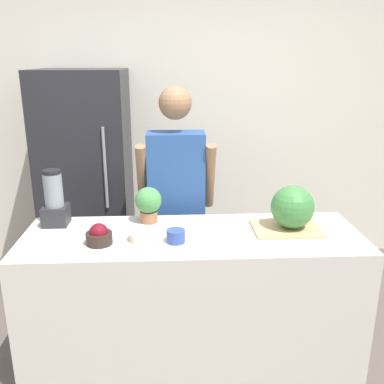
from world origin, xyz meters
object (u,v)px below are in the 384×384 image
person (176,205)px  watermelon (292,207)px  bowl_small_blue (176,236)px  potted_plant (148,203)px  bowl_cream (143,235)px  blender (55,202)px  refrigerator (88,178)px  bowl_cherries (99,236)px

person → watermelon: (0.68, -0.52, 0.15)m
person → bowl_small_blue: bearing=-91.2°
watermelon → potted_plant: watermelon is taller
bowl_cream → bowl_small_blue: size_ratio=1.53×
blender → watermelon: bearing=-6.2°
refrigerator → bowl_small_blue: (0.73, -1.35, 0.03)m
person → bowl_cherries: 0.81m
bowl_cherries → blender: 0.45m
watermelon → potted_plant: (-0.86, 0.17, -0.02)m
bowl_cream → bowl_small_blue: bowl_cream is taller
watermelon → bowl_cream: bearing=-172.5°
person → blender: person is taller
person → blender: bearing=-153.8°
person → bowl_cherries: bearing=-122.9°
bowl_cherries → refrigerator: bearing=102.9°
bowl_cherries → bowl_small_blue: (0.42, 0.00, -0.01)m
refrigerator → person: bearing=-42.3°
watermelon → bowl_cream: size_ratio=1.61×
potted_plant → blender: bearing=-178.8°
watermelon → bowl_cream: watermelon is taller
blender → potted_plant: (0.57, 0.01, -0.02)m
watermelon → bowl_small_blue: 0.72m
person → bowl_cream: 0.67m
bowl_cherries → bowl_small_blue: 0.42m
potted_plant → bowl_small_blue: bearing=-62.8°
person → bowl_cherries: person is taller
potted_plant → bowl_cherries: bearing=-129.0°
person → watermelon: bearing=-37.6°
bowl_cream → bowl_small_blue: bearing=-11.3°
person → bowl_cream: size_ratio=10.69×
bowl_cherries → potted_plant: potted_plant is taller
bowl_cherries → bowl_cream: bearing=8.9°
blender → bowl_cream: bearing=-26.2°
bowl_small_blue → bowl_cherries: bearing=-179.9°
bowl_small_blue → blender: (-0.73, 0.31, 0.11)m
blender → bowl_small_blue: bearing=-22.7°
watermelon → blender: bearing=173.8°
blender → person: bearing=26.2°
bowl_small_blue → potted_plant: potted_plant is taller
watermelon → bowl_cherries: size_ratio=1.77×
refrigerator → watermelon: (1.43, -1.20, 0.14)m
refrigerator → bowl_cherries: 1.39m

